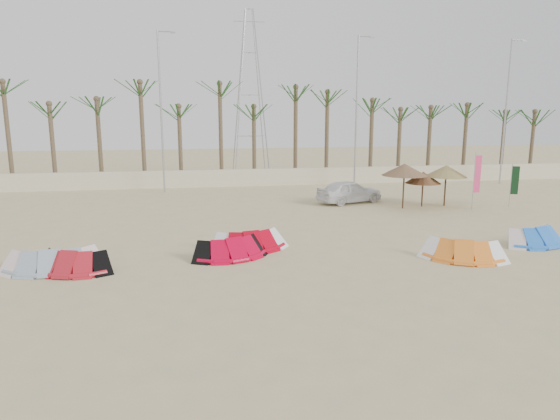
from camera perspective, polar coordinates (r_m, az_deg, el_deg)
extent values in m
plane|color=#CFB87C|center=(17.26, 3.28, -8.14)|extent=(120.00, 120.00, 0.00)
cube|color=beige|center=(38.38, -3.90, 3.71)|extent=(60.00, 0.30, 1.30)
cylinder|color=brown|center=(40.79, -24.30, 6.86)|extent=(0.32, 0.32, 6.50)
ellipsoid|color=#194719|center=(40.72, -24.68, 11.42)|extent=(4.00, 4.00, 2.40)
cylinder|color=brown|center=(39.44, -10.01, 7.57)|extent=(0.32, 0.32, 6.50)
ellipsoid|color=#194719|center=(39.37, -10.18, 12.29)|extent=(4.00, 4.00, 2.40)
cylinder|color=brown|center=(40.60, 4.37, 7.81)|extent=(0.32, 0.32, 6.50)
ellipsoid|color=#194719|center=(40.52, 4.45, 12.40)|extent=(4.00, 4.00, 2.40)
cylinder|color=brown|center=(44.05, 17.23, 7.62)|extent=(0.32, 0.32, 6.50)
ellipsoid|color=#194719|center=(43.98, 17.49, 11.84)|extent=(4.00, 4.00, 2.40)
cylinder|color=brown|center=(48.15, 25.86, 7.28)|extent=(0.32, 0.32, 6.50)
ellipsoid|color=#194719|center=(48.08, 26.20, 11.13)|extent=(4.00, 4.00, 2.40)
cylinder|color=#A5A8AD|center=(35.94, -13.43, 10.67)|extent=(0.14, 0.14, 11.00)
cylinder|color=#A5A8AD|center=(36.28, -13.01, 19.26)|extent=(1.00, 0.08, 0.08)
cube|color=#A5A8AD|center=(36.25, -12.17, 19.22)|extent=(0.35, 0.14, 0.10)
cylinder|color=#A5A8AD|center=(37.69, 8.72, 10.87)|extent=(0.14, 0.14, 11.00)
cylinder|color=#A5A8AD|center=(38.20, 9.73, 18.97)|extent=(1.00, 0.08, 0.08)
cube|color=#A5A8AD|center=(38.35, 10.47, 18.84)|extent=(0.35, 0.14, 0.10)
cylinder|color=#A5A8AD|center=(42.94, 24.38, 10.05)|extent=(0.14, 0.14, 11.00)
cylinder|color=#A5A8AD|center=(43.52, 25.56, 17.11)|extent=(1.00, 0.08, 0.08)
cube|color=#A5A8AD|center=(43.79, 26.12, 16.95)|extent=(0.35, 0.14, 0.10)
cylinder|color=#8C9FAE|center=(20.07, -24.48, -6.06)|extent=(3.19, 0.51, 0.20)
cube|color=silver|center=(20.55, -28.31, -5.58)|extent=(0.70, 1.15, 0.40)
cube|color=silver|center=(19.79, -20.43, -5.53)|extent=(0.70, 1.15, 0.40)
cylinder|color=#AE1824|center=(19.52, -22.71, -6.39)|extent=(2.54, 0.93, 0.20)
cube|color=black|center=(19.88, -25.96, -5.90)|extent=(0.89, 1.23, 0.40)
cube|color=black|center=(19.33, -19.30, -5.84)|extent=(0.89, 1.23, 0.40)
cylinder|color=red|center=(19.92, -5.47, -5.19)|extent=(2.73, 1.16, 0.20)
cube|color=black|center=(19.93, -9.17, -4.82)|extent=(0.94, 1.24, 0.40)
cube|color=black|center=(20.09, -1.86, -4.55)|extent=(0.94, 1.24, 0.40)
cylinder|color=#B60117|center=(20.94, -3.44, -4.33)|extent=(2.87, 0.76, 0.20)
cube|color=white|center=(20.91, -7.03, -3.99)|extent=(0.80, 1.20, 0.40)
cube|color=white|center=(21.16, 0.04, -3.71)|extent=(0.80, 1.20, 0.40)
cylinder|color=orange|center=(20.80, 20.16, -5.13)|extent=(2.65, 1.48, 0.20)
cube|color=white|center=(20.25, 16.85, -4.92)|extent=(1.03, 1.25, 0.40)
cube|color=white|center=(21.50, 23.07, -4.41)|extent=(1.03, 1.25, 0.40)
cylinder|color=blue|center=(24.32, 27.34, -3.38)|extent=(2.70, 0.88, 0.20)
cube|color=silver|center=(23.66, 24.82, -3.17)|extent=(0.86, 1.22, 0.40)
cylinder|color=#4C331E|center=(30.37, 13.94, 2.58)|extent=(0.10, 0.10, 2.57)
cone|color=brown|center=(30.24, 14.04, 4.51)|extent=(2.67, 2.67, 0.70)
cylinder|color=#4C331E|center=(31.33, 15.98, 2.22)|extent=(0.10, 0.10, 2.02)
cone|color=brown|center=(31.22, 16.05, 3.60)|extent=(2.12, 2.12, 0.70)
cylinder|color=#4C331E|center=(31.91, 18.36, 2.58)|extent=(0.10, 0.10, 2.39)
cone|color=#9F8D50|center=(31.79, 18.47, 4.26)|extent=(2.51, 2.51, 0.70)
cylinder|color=#A5A8AD|center=(31.27, 21.27, 3.10)|extent=(0.04, 0.04, 3.35)
cube|color=#E83773|center=(31.34, 21.67, 3.83)|extent=(0.42, 0.06, 2.18)
cylinder|color=#A5A8AD|center=(33.06, 24.86, 2.58)|extent=(0.04, 0.04, 2.60)
cube|color=black|center=(33.14, 25.22, 3.11)|extent=(0.39, 0.19, 1.69)
imported|color=white|center=(31.67, 7.94, 2.12)|extent=(4.55, 2.96, 1.44)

